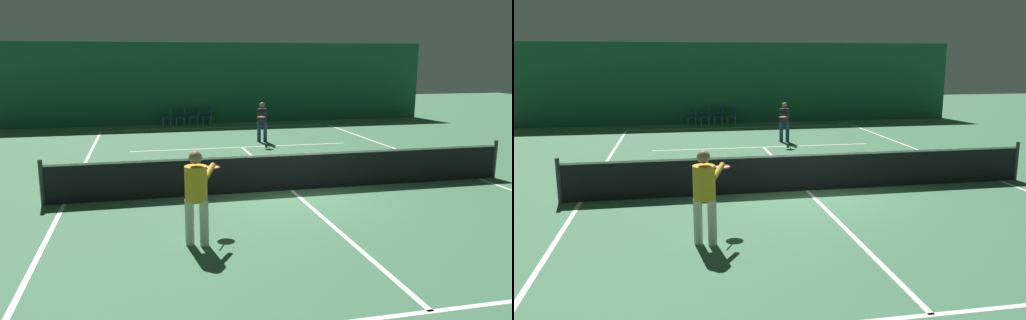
{
  "view_description": "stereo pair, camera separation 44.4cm",
  "coord_description": "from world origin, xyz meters",
  "views": [
    {
      "loc": [
        -3.67,
        -11.84,
        3.34
      ],
      "look_at": [
        -1.11,
        -0.78,
        1.0
      ],
      "focal_mm": 35.0,
      "sensor_mm": 36.0,
      "label": 1
    },
    {
      "loc": [
        -3.23,
        -11.93,
        3.34
      ],
      "look_at": [
        -1.11,
        -0.78,
        1.0
      ],
      "focal_mm": 35.0,
      "sensor_mm": 36.0,
      "label": 2
    }
  ],
  "objects": [
    {
      "name": "tennis_net",
      "position": [
        0.0,
        0.0,
        0.51
      ],
      "size": [
        12.0,
        0.1,
        1.07
      ],
      "color": "black",
      "rests_on": "ground"
    },
    {
      "name": "player_near",
      "position": [
        -2.76,
        -3.25,
        1.01
      ],
      "size": [
        0.9,
        1.41,
        1.74
      ],
      "rotation": [
        0.0,
        0.0,
        1.15
      ],
      "color": "beige",
      "rests_on": "ground"
    },
    {
      "name": "courtside_chair_3",
      "position": [
        -0.37,
        13.2,
        0.49
      ],
      "size": [
        0.44,
        0.44,
        0.84
      ],
      "rotation": [
        0.0,
        0.0,
        -1.57
      ],
      "color": "#99999E",
      "rests_on": "ground"
    },
    {
      "name": "court_line_centre",
      "position": [
        0.0,
        0.0,
        0.0
      ],
      "size": [
        0.1,
        12.8,
        0.0
      ],
      "color": "white",
      "rests_on": "ground"
    },
    {
      "name": "court_line_service_far",
      "position": [
        0.0,
        6.4,
        0.0
      ],
      "size": [
        8.25,
        0.1,
        0.0
      ],
      "color": "white",
      "rests_on": "ground"
    },
    {
      "name": "court_line_sideline_left",
      "position": [
        -5.5,
        0.0,
        0.0
      ],
      "size": [
        0.1,
        23.8,
        0.0
      ],
      "color": "white",
      "rests_on": "ground"
    },
    {
      "name": "ground_plane",
      "position": [
        0.0,
        0.0,
        0.0
      ],
      "size": [
        60.0,
        60.0,
        0.0
      ],
      "primitive_type": "plane",
      "color": "#3D704C"
    },
    {
      "name": "courtside_chair_1",
      "position": [
        -1.7,
        13.2,
        0.49
      ],
      "size": [
        0.44,
        0.44,
        0.84
      ],
      "rotation": [
        0.0,
        0.0,
        -1.57
      ],
      "color": "#99999E",
      "rests_on": "ground"
    },
    {
      "name": "court_line_service_near",
      "position": [
        0.0,
        -6.4,
        0.0
      ],
      "size": [
        8.25,
        0.1,
        0.0
      ],
      "color": "white",
      "rests_on": "ground"
    },
    {
      "name": "backdrop_curtain",
      "position": [
        0.0,
        13.75,
        2.04
      ],
      "size": [
        23.0,
        0.12,
        4.08
      ],
      "color": "#1E5B3D",
      "rests_on": "ground"
    },
    {
      "name": "player_far",
      "position": [
        1.02,
        7.36,
        0.93
      ],
      "size": [
        0.69,
        1.36,
        1.59
      ],
      "rotation": [
        0.0,
        0.0,
        -1.84
      ],
      "color": "navy",
      "rests_on": "ground"
    },
    {
      "name": "court_line_baseline_far",
      "position": [
        0.0,
        11.9,
        0.0
      ],
      "size": [
        11.0,
        0.1,
        0.0
      ],
      "color": "white",
      "rests_on": "ground"
    },
    {
      "name": "court_line_sideline_right",
      "position": [
        5.5,
        0.0,
        0.0
      ],
      "size": [
        0.1,
        23.8,
        0.0
      ],
      "color": "white",
      "rests_on": "ground"
    },
    {
      "name": "courtside_chair_0",
      "position": [
        -2.36,
        13.2,
        0.49
      ],
      "size": [
        0.44,
        0.44,
        0.84
      ],
      "rotation": [
        0.0,
        0.0,
        -1.57
      ],
      "color": "#99999E",
      "rests_on": "ground"
    },
    {
      "name": "courtside_chair_2",
      "position": [
        -1.04,
        13.2,
        0.49
      ],
      "size": [
        0.44,
        0.44,
        0.84
      ],
      "rotation": [
        0.0,
        0.0,
        -1.57
      ],
      "color": "#99999E",
      "rests_on": "ground"
    }
  ]
}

